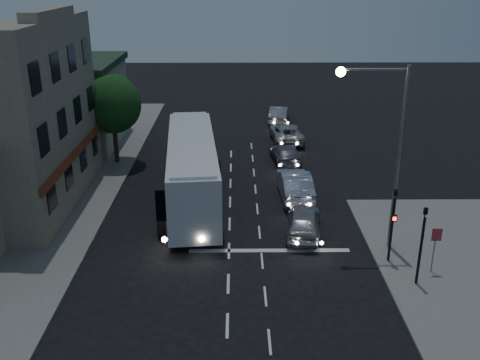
{
  "coord_description": "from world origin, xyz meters",
  "views": [
    {
      "loc": [
        0.35,
        -21.41,
        12.99
      ],
      "look_at": [
        0.58,
        6.01,
        2.2
      ],
      "focal_mm": 40.0,
      "sensor_mm": 36.0,
      "label": 1
    }
  ],
  "objects_px": {
    "car_sedan_c": "(286,133)",
    "regulatory_sign": "(435,243)",
    "tour_bus": "(192,168)",
    "car_extra": "(279,115)",
    "street_tree": "(112,102)",
    "traffic_signal_side": "(422,237)",
    "car_suv": "(304,221)",
    "car_sedan_b": "(286,154)",
    "streetlight": "(387,139)",
    "car_sedan_a": "(295,184)",
    "traffic_signal_main": "(393,217)"
  },
  "relations": [
    {
      "from": "car_sedan_c",
      "to": "regulatory_sign",
      "type": "xyz_separation_m",
      "value": [
        4.84,
        -20.41,
        0.88
      ]
    },
    {
      "from": "car_sedan_a",
      "to": "car_extra",
      "type": "relative_size",
      "value": 1.11
    },
    {
      "from": "streetlight",
      "to": "street_tree",
      "type": "height_order",
      "value": "streetlight"
    },
    {
      "from": "car_extra",
      "to": "traffic_signal_side",
      "type": "height_order",
      "value": "traffic_signal_side"
    },
    {
      "from": "car_sedan_b",
      "to": "car_sedan_c",
      "type": "xyz_separation_m",
      "value": [
        0.51,
        5.12,
        0.05
      ]
    },
    {
      "from": "car_sedan_c",
      "to": "car_extra",
      "type": "height_order",
      "value": "car_extra"
    },
    {
      "from": "car_sedan_a",
      "to": "traffic_signal_side",
      "type": "height_order",
      "value": "traffic_signal_side"
    },
    {
      "from": "tour_bus",
      "to": "car_extra",
      "type": "xyz_separation_m",
      "value": [
        6.52,
        17.81,
        -1.38
      ]
    },
    {
      "from": "streetlight",
      "to": "street_tree",
      "type": "relative_size",
      "value": 1.45
    },
    {
      "from": "car_extra",
      "to": "streetlight",
      "type": "xyz_separation_m",
      "value": [
        3.05,
        -23.74,
        4.98
      ]
    },
    {
      "from": "car_extra",
      "to": "streetlight",
      "type": "bearing_deg",
      "value": 105.89
    },
    {
      "from": "car_sedan_b",
      "to": "car_sedan_c",
      "type": "bearing_deg",
      "value": -100.94
    },
    {
      "from": "street_tree",
      "to": "traffic_signal_side",
      "type": "bearing_deg",
      "value": -44.5
    },
    {
      "from": "car_sedan_a",
      "to": "traffic_signal_main",
      "type": "bearing_deg",
      "value": 112.52
    },
    {
      "from": "car_sedan_b",
      "to": "traffic_signal_main",
      "type": "relative_size",
      "value": 1.11
    },
    {
      "from": "car_sedan_c",
      "to": "regulatory_sign",
      "type": "height_order",
      "value": "regulatory_sign"
    },
    {
      "from": "car_extra",
      "to": "regulatory_sign",
      "type": "xyz_separation_m",
      "value": [
        5.01,
        -26.18,
        0.84
      ]
    },
    {
      "from": "car_sedan_c",
      "to": "car_extra",
      "type": "distance_m",
      "value": 5.77
    },
    {
      "from": "tour_bus",
      "to": "traffic_signal_main",
      "type": "height_order",
      "value": "traffic_signal_main"
    },
    {
      "from": "car_suv",
      "to": "car_sedan_b",
      "type": "relative_size",
      "value": 0.95
    },
    {
      "from": "car_sedan_b",
      "to": "street_tree",
      "type": "xyz_separation_m",
      "value": [
        -12.16,
        -0.02,
        3.83
      ]
    },
    {
      "from": "car_sedan_c",
      "to": "traffic_signal_main",
      "type": "bearing_deg",
      "value": 96.03
    },
    {
      "from": "car_sedan_a",
      "to": "street_tree",
      "type": "distance_m",
      "value": 14.16
    },
    {
      "from": "regulatory_sign",
      "to": "streetlight",
      "type": "relative_size",
      "value": 0.24
    },
    {
      "from": "car_extra",
      "to": "regulatory_sign",
      "type": "relative_size",
      "value": 2.08
    },
    {
      "from": "car_sedan_a",
      "to": "car_sedan_b",
      "type": "bearing_deg",
      "value": -92.34
    },
    {
      "from": "tour_bus",
      "to": "car_suv",
      "type": "distance_m",
      "value": 7.64
    },
    {
      "from": "tour_bus",
      "to": "car_sedan_a",
      "type": "xyz_separation_m",
      "value": [
        6.17,
        0.59,
        -1.29
      ]
    },
    {
      "from": "car_suv",
      "to": "car_sedan_a",
      "type": "xyz_separation_m",
      "value": [
        0.03,
        4.92,
        0.1
      ]
    },
    {
      "from": "car_suv",
      "to": "traffic_signal_side",
      "type": "xyz_separation_m",
      "value": [
        4.39,
        -5.0,
        1.68
      ]
    },
    {
      "from": "car_sedan_c",
      "to": "car_extra",
      "type": "xyz_separation_m",
      "value": [
        -0.17,
        5.77,
        0.04
      ]
    },
    {
      "from": "car_extra",
      "to": "traffic_signal_side",
      "type": "relative_size",
      "value": 1.12
    },
    {
      "from": "tour_bus",
      "to": "car_sedan_b",
      "type": "bearing_deg",
      "value": 42.9
    },
    {
      "from": "car_suv",
      "to": "car_sedan_b",
      "type": "bearing_deg",
      "value": -82.06
    },
    {
      "from": "car_sedan_b",
      "to": "car_sedan_c",
      "type": "height_order",
      "value": "car_sedan_c"
    },
    {
      "from": "tour_bus",
      "to": "street_tree",
      "type": "relative_size",
      "value": 2.1
    },
    {
      "from": "car_suv",
      "to": "traffic_signal_side",
      "type": "bearing_deg",
      "value": 139.49
    },
    {
      "from": "car_sedan_c",
      "to": "street_tree",
      "type": "xyz_separation_m",
      "value": [
        -12.67,
        -5.15,
        3.79
      ]
    },
    {
      "from": "traffic_signal_side",
      "to": "streetlight",
      "type": "distance_m",
      "value": 4.84
    },
    {
      "from": "traffic_signal_side",
      "to": "streetlight",
      "type": "xyz_separation_m",
      "value": [
        -0.96,
        3.4,
        3.31
      ]
    },
    {
      "from": "car_sedan_b",
      "to": "streetlight",
      "type": "height_order",
      "value": "streetlight"
    },
    {
      "from": "car_sedan_c",
      "to": "streetlight",
      "type": "xyz_separation_m",
      "value": [
        2.89,
        -17.97,
        5.02
      ]
    },
    {
      "from": "traffic_signal_main",
      "to": "street_tree",
      "type": "relative_size",
      "value": 0.66
    },
    {
      "from": "car_sedan_a",
      "to": "streetlight",
      "type": "distance_m",
      "value": 8.84
    },
    {
      "from": "car_suv",
      "to": "car_sedan_c",
      "type": "distance_m",
      "value": 16.38
    },
    {
      "from": "car_extra",
      "to": "traffic_signal_side",
      "type": "bearing_deg",
      "value": 106.96
    },
    {
      "from": "car_sedan_b",
      "to": "car_suv",
      "type": "bearing_deg",
      "value": 84.47
    },
    {
      "from": "tour_bus",
      "to": "regulatory_sign",
      "type": "relative_size",
      "value": 5.93
    },
    {
      "from": "regulatory_sign",
      "to": "car_extra",
      "type": "bearing_deg",
      "value": 100.83
    },
    {
      "from": "car_sedan_a",
      "to": "car_extra",
      "type": "distance_m",
      "value": 17.22
    }
  ]
}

